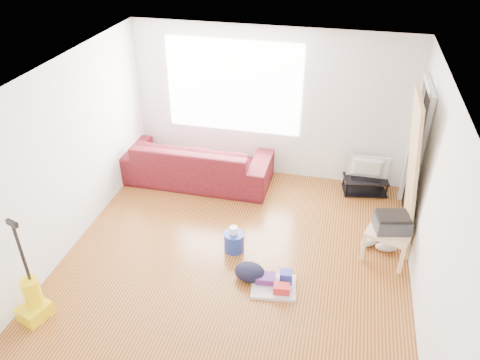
% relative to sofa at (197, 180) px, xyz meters
% --- Properties ---
extents(room, '(4.51, 5.01, 2.51)m').
position_rel_sofa_xyz_m(room, '(1.19, -1.80, 1.25)').
color(room, '#5C2C12').
rests_on(room, ground).
extents(sofa, '(2.49, 0.97, 0.73)m').
position_rel_sofa_xyz_m(sofa, '(0.00, 0.00, 0.00)').
color(sofa, '#380A14').
rests_on(sofa, ground).
extents(tv_stand, '(0.74, 0.51, 0.26)m').
position_rel_sofa_xyz_m(tv_stand, '(2.77, 0.27, 0.14)').
color(tv_stand, black).
rests_on(tv_stand, ground).
extents(tv, '(0.65, 0.09, 0.37)m').
position_rel_sofa_xyz_m(tv, '(2.77, 0.27, 0.44)').
color(tv, black).
rests_on(tv, tv_stand).
extents(side_table, '(0.69, 0.69, 0.45)m').
position_rel_sofa_xyz_m(side_table, '(3.07, -1.26, 0.38)').
color(side_table, tan).
rests_on(side_table, ground).
extents(printer, '(0.50, 0.42, 0.23)m').
position_rel_sofa_xyz_m(printer, '(3.07, -1.26, 0.56)').
color(printer, '#2A2A2D').
rests_on(printer, side_table).
extents(bucket, '(0.31, 0.31, 0.27)m').
position_rel_sofa_xyz_m(bucket, '(1.06, -1.61, 0.00)').
color(bucket, navy).
rests_on(bucket, ground).
extents(toilet_paper, '(0.11, 0.11, 0.10)m').
position_rel_sofa_xyz_m(toilet_paper, '(1.05, -1.60, 0.19)').
color(toilet_paper, white).
rests_on(toilet_paper, bucket).
extents(cleaning_tray, '(0.60, 0.50, 0.20)m').
position_rel_sofa_xyz_m(cleaning_tray, '(1.72, -2.19, 0.06)').
color(cleaning_tray, silver).
rests_on(cleaning_tray, ground).
extents(backpack, '(0.44, 0.37, 0.21)m').
position_rel_sofa_xyz_m(backpack, '(1.38, -2.11, 0.00)').
color(backpack, black).
rests_on(backpack, ground).
extents(sneakers, '(0.53, 0.29, 0.12)m').
position_rel_sofa_xyz_m(sneakers, '(2.97, -1.12, 0.06)').
color(sneakers, silver).
rests_on(sneakers, ground).
extents(vacuum, '(0.36, 0.39, 1.33)m').
position_rel_sofa_xyz_m(vacuum, '(-0.88, -3.27, 0.25)').
color(vacuum, yellow).
rests_on(vacuum, ground).
extents(door_panel, '(0.27, 0.86, 2.13)m').
position_rel_sofa_xyz_m(door_panel, '(3.25, -0.86, 0.00)').
color(door_panel, tan).
rests_on(door_panel, ground).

